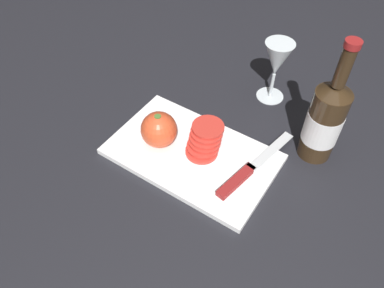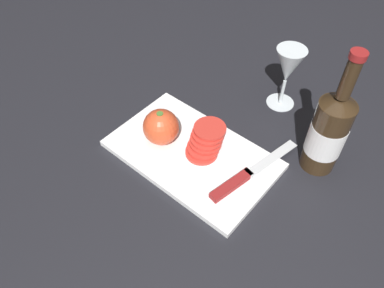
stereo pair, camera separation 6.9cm
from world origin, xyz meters
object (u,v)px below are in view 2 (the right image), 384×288
(wine_glass, at_px, (288,68))
(knife, at_px, (240,180))
(tomato_slice_stack_near, at_px, (206,140))
(wine_bottle, at_px, (328,132))
(whole_tomato, at_px, (161,127))

(wine_glass, bearing_deg, knife, 104.11)
(knife, bearing_deg, tomato_slice_stack_near, 87.17)
(wine_bottle, xyz_separation_m, tomato_slice_stack_near, (0.22, 0.14, -0.07))
(whole_tomato, bearing_deg, wine_bottle, -149.34)
(wine_glass, height_order, whole_tomato, wine_glass)
(wine_glass, relative_size, whole_tomato, 1.94)
(wine_glass, distance_m, whole_tomato, 0.36)
(wine_bottle, bearing_deg, knife, 59.07)
(wine_glass, xyz_separation_m, tomato_slice_stack_near, (0.05, 0.27, -0.08))
(wine_bottle, height_order, tomato_slice_stack_near, wine_bottle)
(wine_bottle, relative_size, knife, 1.18)
(wine_glass, bearing_deg, tomato_slice_stack_near, 80.41)
(knife, bearing_deg, wine_bottle, -20.22)
(wine_glass, xyz_separation_m, whole_tomato, (0.14, 0.32, -0.06))
(wine_bottle, distance_m, knife, 0.22)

